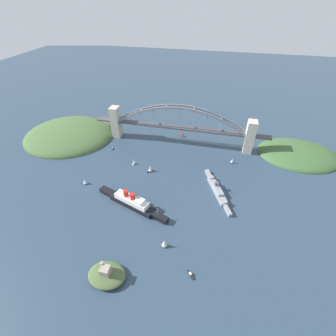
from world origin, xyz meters
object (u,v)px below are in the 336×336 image
at_px(ocean_liner, 132,202).
at_px(fort_island_mid_harbor, 107,274).
at_px(small_boat_1, 134,162).
at_px(small_boat_4, 150,169).
at_px(harbor_arch_bridge, 179,128).
at_px(small_boat_3, 113,148).
at_px(naval_cruiser, 217,190).
at_px(small_boat_0, 164,243).
at_px(small_boat_2, 191,275).
at_px(small_boat_5, 232,161).
at_px(seaplane_taxiing_near_bridge, 182,136).
at_px(small_boat_6, 85,182).

distance_m(ocean_liner, fort_island_mid_harbor, 86.05).
xyz_separation_m(small_boat_1, small_boat_4, (-27.47, 10.41, 1.11)).
height_order(harbor_arch_bridge, small_boat_3, harbor_arch_bridge).
relative_size(harbor_arch_bridge, naval_cruiser, 3.59).
xyz_separation_m(small_boat_0, small_boat_2, (-29.70, 23.24, -3.90)).
bearing_deg(ocean_liner, small_boat_4, -92.22).
bearing_deg(ocean_liner, fort_island_mid_harbor, 95.45).
bearing_deg(naval_cruiser, small_boat_1, -14.18).
height_order(ocean_liner, small_boat_3, ocean_liner).
bearing_deg(fort_island_mid_harbor, small_boat_3, -67.58).
height_order(ocean_liner, fort_island_mid_harbor, ocean_liner).
distance_m(fort_island_mid_harbor, small_boat_2, 73.96).
xyz_separation_m(harbor_arch_bridge, small_boat_3, (98.48, 40.54, -27.64)).
distance_m(harbor_arch_bridge, small_boat_5, 95.62).
bearing_deg(small_boat_1, small_boat_2, 126.00).
bearing_deg(fort_island_mid_harbor, seaplane_taxiing_near_bridge, -94.34).
height_order(ocean_liner, naval_cruiser, ocean_liner).
relative_size(small_boat_2, small_boat_5, 1.03).
height_order(naval_cruiser, fort_island_mid_harbor, naval_cruiser).
height_order(small_boat_0, small_boat_3, small_boat_0).
distance_m(naval_cruiser, small_boat_5, 68.16).
distance_m(seaplane_taxiing_near_bridge, small_boat_3, 116.67).
xyz_separation_m(small_boat_3, small_boat_6, (0.95, 84.96, 3.14)).
bearing_deg(harbor_arch_bridge, small_boat_6, 51.61).
relative_size(harbor_arch_bridge, small_boat_5, 35.98).
bearing_deg(small_boat_2, fort_island_mid_harbor, 14.47).
xyz_separation_m(harbor_arch_bridge, naval_cruiser, (-68.20, 101.18, -25.21)).
xyz_separation_m(fort_island_mid_harbor, small_boat_0, (-41.85, -41.70, 0.53)).
xyz_separation_m(seaplane_taxiing_near_bridge, small_boat_6, (99.78, 146.95, 1.75)).
bearing_deg(harbor_arch_bridge, small_boat_0, 96.81).
xyz_separation_m(harbor_arch_bridge, small_boat_5, (-85.38, 35.22, -24.75)).
bearing_deg(naval_cruiser, harbor_arch_bridge, -56.02).
bearing_deg(small_boat_5, naval_cruiser, 75.40).
bearing_deg(small_boat_6, small_boat_3, -90.64).
bearing_deg(small_boat_3, small_boat_1, 146.91).
height_order(naval_cruiser, small_boat_2, naval_cruiser).
relative_size(harbor_arch_bridge, small_boat_1, 37.06).
bearing_deg(small_boat_6, small_boat_0, 151.63).
bearing_deg(seaplane_taxiing_near_bridge, small_boat_2, 102.46).
height_order(harbor_arch_bridge, small_boat_5, harbor_arch_bridge).
bearing_deg(small_boat_0, ocean_liner, -41.30).
height_order(small_boat_1, small_boat_3, small_boat_1).
xyz_separation_m(ocean_liner, small_boat_0, (-50.02, 43.94, -1.04)).
distance_m(seaplane_taxiing_near_bridge, small_boat_5, 102.19).
distance_m(fort_island_mid_harbor, small_boat_5, 223.84).
relative_size(small_boat_0, small_boat_4, 1.01).
distance_m(fort_island_mid_harbor, small_boat_4, 152.15).
distance_m(harbor_arch_bridge, ocean_liner, 151.76).
distance_m(naval_cruiser, small_boat_6, 169.39).
bearing_deg(seaplane_taxiing_near_bridge, small_boat_1, 60.40).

